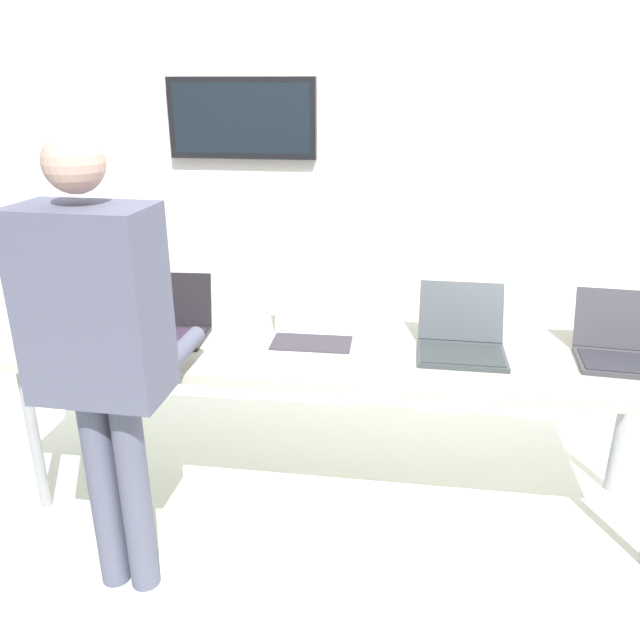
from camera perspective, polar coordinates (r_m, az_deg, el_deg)
The scene contains 9 objects.
ground at distance 3.04m, azimuth 1.23°, elevation -16.26°, with size 8.00×8.00×0.04m, color silver.
back_wall at distance 3.59m, azimuth 3.41°, elevation 11.65°, with size 8.00×0.11×2.46m.
workbench at distance 2.66m, azimuth 1.35°, elevation -3.58°, with size 2.81×0.70×0.77m.
equipment_box at distance 2.98m, azimuth -21.19°, elevation 2.09°, with size 0.39×0.40×0.32m.
laptop_station_0 at distance 2.83m, azimuth -13.69°, elevation -0.21°, with size 0.35×0.31×0.26m.
laptop_station_1 at distance 2.68m, azimuth -0.58°, elevation -0.87°, with size 0.37×0.33×0.24m.
laptop_station_2 at distance 2.65m, azimuth 12.91°, elevation -1.62°, with size 0.36×0.39×0.25m.
laptop_station_3 at distance 2.79m, azimuth 26.09°, elevation -2.17°, with size 0.38×0.37×0.25m.
person at distance 2.19m, azimuth -19.67°, elevation -1.54°, with size 0.45×0.59×1.69m.
Camera 1 is at (0.28, -2.40, 1.82)m, focal length 34.68 mm.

